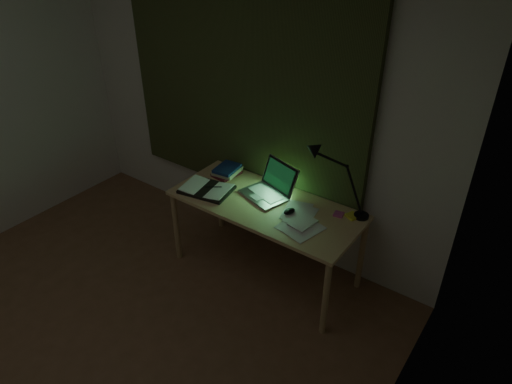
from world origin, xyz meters
TOP-DOWN VIEW (x-y plane):
  - floor at (0.00, 0.00)m, footprint 3.50×4.00m
  - wall_back at (0.00, 2.00)m, footprint 3.50×0.00m
  - curtain at (0.00, 1.96)m, footprint 2.20×0.06m
  - desk at (0.49, 1.60)m, footprint 1.45×0.63m
  - laptop at (0.42, 1.67)m, footprint 0.44×0.47m
  - open_textbook at (0.02, 1.48)m, footprint 0.42×0.34m
  - book_stack at (-0.00, 1.77)m, footprint 0.19×0.22m
  - loose_papers at (0.81, 1.56)m, footprint 0.37×0.39m
  - mouse at (0.71, 1.60)m, footprint 0.08×0.11m
  - sticky_yellow at (1.09, 1.82)m, footprint 0.11×0.11m
  - sticky_pink at (1.00, 1.78)m, footprint 0.08×0.08m
  - desk_lamp at (1.14, 1.86)m, footprint 0.44×0.38m

SIDE VIEW (x-z plane):
  - floor at x=0.00m, z-range 0.00..0.00m
  - desk at x=0.49m, z-range 0.00..0.66m
  - sticky_pink at x=1.00m, z-range 0.66..0.67m
  - sticky_yellow at x=1.09m, z-range 0.66..0.68m
  - loose_papers at x=0.81m, z-range 0.66..0.68m
  - open_textbook at x=0.02m, z-range 0.66..0.69m
  - mouse at x=0.71m, z-range 0.66..0.69m
  - book_stack at x=0.00m, z-range 0.66..0.74m
  - laptop at x=0.42m, z-range 0.66..0.91m
  - desk_lamp at x=1.14m, z-range 0.66..1.23m
  - wall_back at x=0.00m, z-range 0.00..2.50m
  - curtain at x=0.00m, z-range 0.45..2.45m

